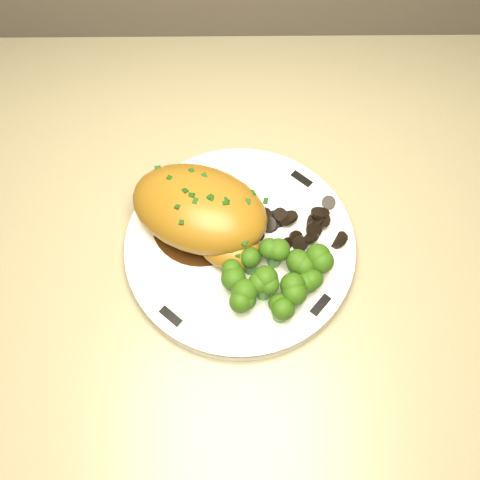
{
  "coord_description": "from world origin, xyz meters",
  "views": [
    {
      "loc": [
        0.43,
        1.34,
        1.48
      ],
      "look_at": [
        0.43,
        1.64,
        0.88
      ],
      "focal_mm": 45.0,
      "sensor_mm": 36.0,
      "label": 1
    }
  ],
  "objects_px": {
    "counter": "(169,339)",
    "chicken_breast": "(203,213)",
    "broccoli_florets": "(277,278)",
    "plate": "(240,247)"
  },
  "relations": [
    {
      "from": "counter",
      "to": "chicken_breast",
      "type": "height_order",
      "value": "counter"
    },
    {
      "from": "counter",
      "to": "broccoli_florets",
      "type": "distance_m",
      "value": 0.5
    },
    {
      "from": "plate",
      "to": "chicken_breast",
      "type": "relative_size",
      "value": 1.42
    },
    {
      "from": "chicken_breast",
      "to": "broccoli_florets",
      "type": "height_order",
      "value": "chicken_breast"
    },
    {
      "from": "counter",
      "to": "chicken_breast",
      "type": "bearing_deg",
      "value": -3.43
    },
    {
      "from": "chicken_breast",
      "to": "broccoli_florets",
      "type": "relative_size",
      "value": 1.63
    },
    {
      "from": "counter",
      "to": "plate",
      "type": "distance_m",
      "value": 0.45
    },
    {
      "from": "counter",
      "to": "plate",
      "type": "relative_size",
      "value": 7.58
    },
    {
      "from": "counter",
      "to": "broccoli_florets",
      "type": "relative_size",
      "value": 17.47
    },
    {
      "from": "plate",
      "to": "broccoli_florets",
      "type": "xyz_separation_m",
      "value": [
        0.04,
        -0.05,
        0.03
      ]
    }
  ]
}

